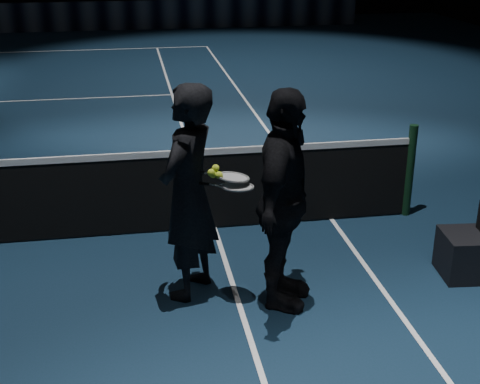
{
  "coord_description": "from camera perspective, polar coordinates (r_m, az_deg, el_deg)",
  "views": [
    {
      "loc": [
        3.23,
        -6.83,
        3.22
      ],
      "look_at": [
        4.15,
        -1.5,
        1.04
      ],
      "focal_mm": 50.0,
      "sensor_mm": 36.0,
      "label": 1
    }
  ],
  "objects": [
    {
      "name": "tennis_balls",
      "position": [
        5.79,
        -2.06,
        1.65
      ],
      "size": [
        0.12,
        0.1,
        0.12
      ],
      "primitive_type": null,
      "color": "#D1E630",
      "rests_on": "racket_upper"
    },
    {
      "name": "racket_lower",
      "position": [
        5.78,
        -0.19,
        0.47
      ],
      "size": [
        0.71,
        0.46,
        0.03
      ],
      "primitive_type": null,
      "rotation": [
        0.0,
        0.0,
        -0.39
      ],
      "color": "black",
      "rests_on": "player_a"
    },
    {
      "name": "player_b",
      "position": [
        5.76,
        3.7,
        -0.81
      ],
      "size": [
        0.93,
        1.26,
        1.99
      ],
      "primitive_type": "imported",
      "rotation": [
        0.0,
        0.0,
        1.14
      ],
      "color": "black",
      "rests_on": "floor"
    },
    {
      "name": "net_post_right",
      "position": [
        7.99,
        14.27,
        1.77
      ],
      "size": [
        0.1,
        0.1,
        1.1
      ],
      "primitive_type": "cylinder",
      "color": "black",
      "rests_on": "floor"
    },
    {
      "name": "player_a",
      "position": [
        5.93,
        -4.43,
        -0.12
      ],
      "size": [
        0.79,
        0.87,
        1.99
      ],
      "primitive_type": "imported",
      "rotation": [
        0.0,
        0.0,
        -2.14
      ],
      "color": "black",
      "rests_on": "floor"
    },
    {
      "name": "racket_upper",
      "position": [
        5.81,
        -0.59,
        1.27
      ],
      "size": [
        0.71,
        0.42,
        0.1
      ],
      "primitive_type": null,
      "rotation": [
        0.0,
        0.1,
        -0.32
      ],
      "color": "black",
      "rests_on": "player_b"
    },
    {
      "name": "sponsor_backdrop",
      "position": [
        22.73,
        -18.38,
        13.94
      ],
      "size": [
        22.0,
        0.15,
        0.9
      ],
      "primitive_type": "cube",
      "color": "black",
      "rests_on": "floor"
    }
  ]
}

